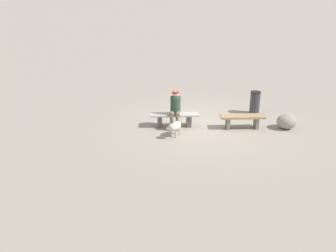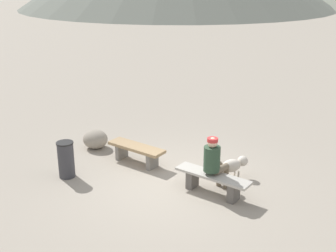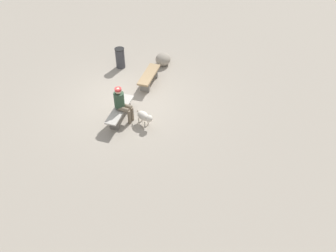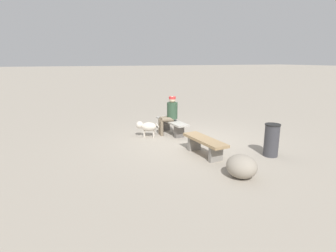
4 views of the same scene
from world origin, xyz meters
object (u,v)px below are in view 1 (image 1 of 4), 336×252
(bench_left, at_px, (242,119))
(dog, at_px, (175,126))
(seated_person, at_px, (175,107))
(boulder, at_px, (287,121))
(trash_bin, at_px, (255,102))
(bench_right, at_px, (174,118))

(bench_left, distance_m, dog, 2.43)
(bench_left, distance_m, seated_person, 2.33)
(bench_left, height_order, boulder, boulder)
(bench_left, relative_size, dog, 2.17)
(trash_bin, relative_size, boulder, 1.26)
(bench_right, distance_m, trash_bin, 3.37)
(bench_left, height_order, dog, dog)
(dog, height_order, boulder, dog)
(bench_left, distance_m, boulder, 1.52)
(seated_person, bearing_deg, dog, 94.19)
(bench_left, bearing_deg, boulder, 176.62)
(bench_right, xyz_separation_m, seated_person, (-0.03, 0.08, 0.43))
(bench_right, height_order, trash_bin, trash_bin)
(boulder, bearing_deg, bench_right, -0.37)
(seated_person, relative_size, dog, 1.80)
(seated_person, bearing_deg, trash_bin, -148.61)
(bench_left, relative_size, seated_person, 1.20)
(seated_person, relative_size, trash_bin, 1.50)
(bench_left, xyz_separation_m, bench_right, (2.32, -0.06, -0.02))
(boulder, bearing_deg, dog, 13.05)
(bench_right, xyz_separation_m, boulder, (-3.83, 0.02, -0.06))
(bench_right, bearing_deg, dog, 88.20)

